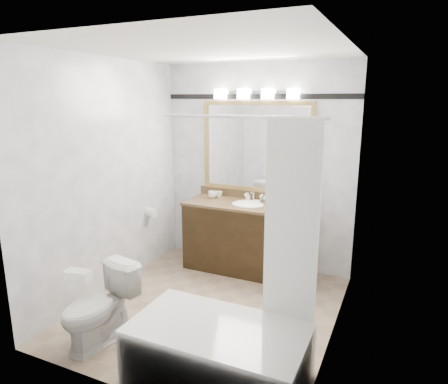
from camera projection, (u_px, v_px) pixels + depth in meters
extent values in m
cube|color=#9C846A|center=(210.00, 309.00, 4.05)|extent=(2.40, 2.60, 0.01)
cube|color=white|center=(208.00, 48.00, 3.48)|extent=(2.40, 2.60, 0.01)
cube|color=white|center=(257.00, 167.00, 4.92)|extent=(2.40, 0.01, 2.50)
cube|color=white|center=(119.00, 228.00, 2.61)|extent=(2.40, 0.01, 2.50)
cube|color=white|center=(108.00, 178.00, 4.25)|extent=(0.01, 2.60, 2.50)
cube|color=white|center=(340.00, 202.00, 3.28)|extent=(0.01, 2.60, 2.50)
cube|color=black|center=(247.00, 239.00, 4.86)|extent=(1.50, 0.55, 0.82)
cube|color=olive|center=(248.00, 205.00, 4.76)|extent=(1.53, 0.58, 0.03)
cube|color=olive|center=(255.00, 195.00, 4.98)|extent=(1.53, 0.03, 0.10)
ellipsoid|color=white|center=(248.00, 206.00, 4.76)|extent=(0.44, 0.34, 0.14)
cube|color=tan|center=(257.00, 103.00, 4.72)|extent=(1.40, 0.04, 0.05)
cube|color=tan|center=(255.00, 189.00, 4.96)|extent=(1.40, 0.04, 0.05)
cube|color=tan|center=(207.00, 145.00, 5.11)|extent=(0.05, 0.04, 1.00)
cube|color=tan|center=(312.00, 150.00, 4.57)|extent=(0.05, 0.04, 1.00)
cube|color=white|center=(256.00, 147.00, 4.84)|extent=(1.30, 0.01, 1.00)
cube|color=silver|center=(257.00, 92.00, 4.68)|extent=(0.90, 0.05, 0.03)
cube|color=white|center=(220.00, 94.00, 4.82)|extent=(0.12, 0.12, 0.12)
cube|color=white|center=(243.00, 94.00, 4.70)|extent=(0.12, 0.12, 0.12)
cube|color=white|center=(268.00, 94.00, 4.58)|extent=(0.12, 0.12, 0.12)
cube|color=white|center=(293.00, 94.00, 4.46)|extent=(0.12, 0.12, 0.12)
cube|color=black|center=(258.00, 96.00, 4.71)|extent=(2.40, 0.01, 0.06)
cube|color=white|center=(218.00, 354.00, 2.97)|extent=(1.30, 0.72, 0.45)
cylinder|color=silver|center=(240.00, 117.00, 2.91)|extent=(1.30, 0.02, 0.02)
cube|color=white|center=(291.00, 225.00, 2.91)|extent=(0.40, 0.04, 1.55)
cylinder|color=white|center=(151.00, 212.00, 4.94)|extent=(0.11, 0.12, 0.12)
imported|color=white|center=(99.00, 307.00, 3.40)|extent=(0.51, 0.73, 0.68)
cube|color=white|center=(78.00, 275.00, 3.14)|extent=(0.22, 0.15, 0.08)
cylinder|color=black|center=(300.00, 209.00, 4.50)|extent=(0.17, 0.17, 0.02)
cylinder|color=black|center=(303.00, 198.00, 4.52)|extent=(0.14, 0.14, 0.25)
sphere|color=black|center=(304.00, 187.00, 4.49)|extent=(0.15, 0.15, 0.15)
cube|color=black|center=(300.00, 192.00, 4.44)|extent=(0.11, 0.11, 0.05)
cylinder|color=silver|center=(300.00, 207.00, 4.48)|extent=(0.06, 0.06, 0.06)
imported|color=white|center=(212.00, 195.00, 5.04)|extent=(0.13, 0.13, 0.09)
imported|color=white|center=(219.00, 194.00, 5.06)|extent=(0.11, 0.11, 0.08)
imported|color=white|center=(248.00, 197.00, 4.88)|extent=(0.06, 0.06, 0.11)
imported|color=white|center=(265.00, 198.00, 4.88)|extent=(0.07, 0.07, 0.08)
cube|color=beige|center=(257.00, 201.00, 4.83)|extent=(0.09, 0.08, 0.02)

